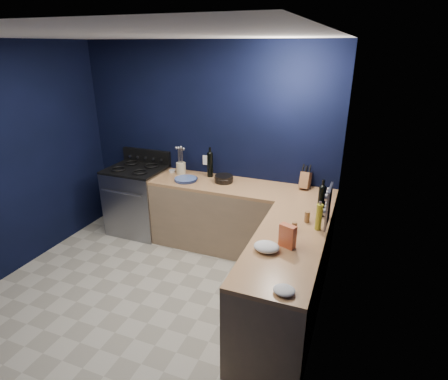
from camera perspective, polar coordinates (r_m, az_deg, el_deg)
The scene contains 27 objects.
floor at distance 4.09m, azimuth -12.96°, elevation -17.22°, with size 3.50×3.50×0.02m, color #ABA597.
ceiling at distance 3.20m, azimuth -17.21°, elevation 22.40°, with size 3.50×3.50×0.02m, color silver.
wall_back at distance 4.88m, azimuth -2.79°, elevation 7.26°, with size 3.50×0.02×2.60m, color black.
wall_right at distance 2.84m, azimuth 15.66°, elevation -4.73°, with size 0.02×3.50×2.60m, color black.
cab_back at distance 4.70m, azimuth 2.51°, elevation -4.69°, with size 2.30×0.63×0.86m, color #907255.
top_back at distance 4.52m, azimuth 2.60°, elevation 0.42°, with size 2.30×0.63×0.04m, color brown.
cab_right at distance 3.57m, azimuth 9.41°, elevation -14.58°, with size 0.63×1.67×0.86m, color #907255.
top_right at distance 3.32m, azimuth 9.89°, elevation -8.32°, with size 0.63×1.67×0.04m, color brown.
gas_range at distance 5.32m, azimuth -13.34°, elevation -1.66°, with size 0.76×0.66×0.92m, color gray.
oven_door at distance 5.09m, azimuth -15.29°, elevation -3.07°, with size 0.59×0.02×0.42m, color black.
cooktop at distance 5.15m, azimuth -13.79°, elevation 3.19°, with size 0.76×0.66×0.03m, color black.
backguard at distance 5.35m, azimuth -12.09°, elevation 5.24°, with size 0.76×0.06×0.20m, color black.
spice_panel at distance 3.39m, azimuth 16.13°, elevation -2.55°, with size 0.02×0.28×0.38m, color gray.
wall_outlet at distance 4.92m, azimuth -2.85°, elevation 4.73°, with size 0.09×0.02×0.13m, color white.
plate_stack at distance 4.70m, azimuth -6.06°, elevation 1.68°, with size 0.29×0.29×0.04m, color #41599C.
ramekin at distance 5.04m, azimuth -8.17°, elevation 2.97°, with size 0.08×0.08×0.03m, color white.
utensil_crock at distance 4.94m, azimuth -6.79°, elevation 3.42°, with size 0.13×0.13×0.16m, color beige.
wine_bottle_back at distance 4.78m, azimuth -2.20°, elevation 3.96°, with size 0.08×0.08×0.32m, color black.
lemon_basket at distance 4.61m, azimuth -0.03°, elevation 1.77°, with size 0.23×0.23×0.09m, color black.
knife_block at distance 4.52m, azimuth 12.72°, elevation 1.52°, with size 0.11×0.18×0.20m, color brown.
wine_bottle_right at distance 3.79m, azimuth 15.11°, elevation -1.79°, with size 0.08×0.08×0.31m, color black.
oil_bottle at distance 3.52m, azimuth 14.71°, elevation -4.14°, with size 0.06×0.06×0.26m, color #A39D21.
spice_jar_near at distance 3.67m, azimuth 12.96°, elevation -4.15°, with size 0.05×0.05×0.11m, color olive.
spice_jar_far at distance 3.47m, azimuth 11.03°, elevation -5.71°, with size 0.05×0.05×0.09m, color olive.
crouton_bag at distance 3.18m, azimuth 9.98°, elevation -7.16°, with size 0.14×0.07×0.21m, color #B6213D.
towel_front at distance 3.13m, azimuth 6.72°, elevation -8.88°, with size 0.22×0.19×0.08m, color white.
towel_end at distance 2.68m, azimuth 9.46°, elevation -15.31°, with size 0.16×0.14×0.05m, color white.
Camera 1 is at (1.94, -2.55, 2.53)m, focal length 29.01 mm.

